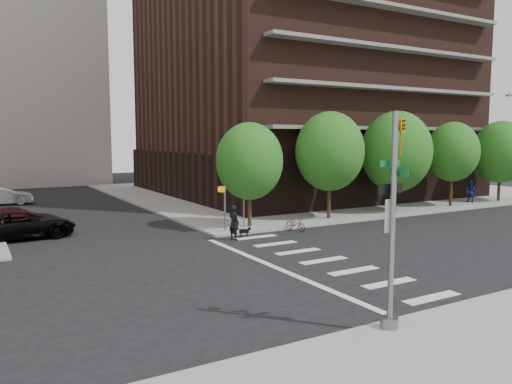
% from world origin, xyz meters
% --- Properties ---
extents(ground, '(120.00, 120.00, 0.00)m').
position_xyz_m(ground, '(0.00, 0.00, 0.00)').
color(ground, black).
rests_on(ground, ground).
extents(sidewalk_ne, '(39.00, 33.00, 0.15)m').
position_xyz_m(sidewalk_ne, '(20.50, 23.50, 0.07)').
color(sidewalk_ne, gray).
rests_on(sidewalk_ne, ground).
extents(crosswalk, '(3.85, 13.00, 0.01)m').
position_xyz_m(crosswalk, '(2.21, -0.00, 0.01)').
color(crosswalk, silver).
rests_on(crosswalk, ground).
extents(tree_a, '(4.00, 4.00, 5.90)m').
position_xyz_m(tree_a, '(4.00, 8.50, 4.04)').
color(tree_a, '#301E11').
rests_on(tree_a, sidewalk_ne).
extents(tree_b, '(4.50, 4.50, 6.65)m').
position_xyz_m(tree_b, '(10.00, 8.50, 4.54)').
color(tree_b, '#301E11').
rests_on(tree_b, sidewalk_ne).
extents(tree_c, '(5.00, 5.00, 6.80)m').
position_xyz_m(tree_c, '(16.00, 8.50, 4.45)').
color(tree_c, '#301E11').
rests_on(tree_c, sidewalk_ne).
extents(tree_d, '(4.00, 4.00, 6.20)m').
position_xyz_m(tree_d, '(22.00, 8.50, 4.34)').
color(tree_d, '#301E11').
rests_on(tree_d, sidewalk_ne).
extents(tree_e, '(4.50, 4.50, 6.35)m').
position_xyz_m(tree_e, '(28.00, 8.50, 4.25)').
color(tree_e, '#301E11').
rests_on(tree_e, sidewalk_ne).
extents(traffic_signal, '(0.90, 0.75, 6.00)m').
position_xyz_m(traffic_signal, '(-0.47, -7.49, 2.70)').
color(traffic_signal, slate).
rests_on(traffic_signal, sidewalk_s).
extents(pedestrian_signal, '(2.18, 0.67, 2.60)m').
position_xyz_m(pedestrian_signal, '(2.32, 7.92, 1.85)').
color(pedestrian_signal, slate).
rests_on(pedestrian_signal, sidewalk_ne).
extents(parked_car_black, '(3.02, 5.80, 1.56)m').
position_xyz_m(parked_car_black, '(-8.20, 11.95, 0.78)').
color(parked_car_black, black).
rests_on(parked_car_black, ground).
extents(parked_car_maroon, '(1.94, 4.75, 1.38)m').
position_xyz_m(parked_car_maroon, '(-8.20, 14.88, 0.69)').
color(parked_car_maroon, '#43050D').
rests_on(parked_car_maroon, ground).
extents(parked_car_silver, '(1.77, 4.51, 1.46)m').
position_xyz_m(parked_car_silver, '(-8.16, 27.50, 0.73)').
color(parked_car_silver, '#AAACB1').
rests_on(parked_car_silver, ground).
extents(scooter, '(0.80, 1.60, 0.80)m').
position_xyz_m(scooter, '(5.97, 6.50, 0.40)').
color(scooter, maroon).
rests_on(scooter, ground).
extents(dog_walker, '(0.78, 0.63, 1.87)m').
position_xyz_m(dog_walker, '(1.63, 6.00, 0.94)').
color(dog_walker, black).
rests_on(dog_walker, ground).
extents(dog, '(0.64, 0.37, 0.54)m').
position_xyz_m(dog, '(2.49, 6.35, 0.34)').
color(dog, black).
rests_on(dog, ground).
extents(pedestrian_far, '(0.96, 0.79, 1.84)m').
position_xyz_m(pedestrian_far, '(24.95, 8.92, 1.07)').
color(pedestrian_far, navy).
rests_on(pedestrian_far, sidewalk_ne).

